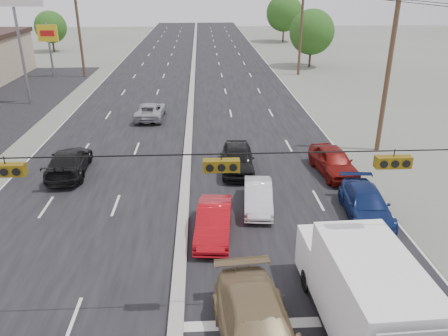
{
  "coord_description": "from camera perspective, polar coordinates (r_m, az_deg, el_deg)",
  "views": [
    {
      "loc": [
        0.98,
        -11.44,
        10.3
      ],
      "look_at": [
        1.96,
        7.34,
        2.2
      ],
      "focal_mm": 35.0,
      "sensor_mm": 36.0,
      "label": 1
    }
  ],
  "objects": [
    {
      "name": "tree_right_mid",
      "position": [
        58.46,
        11.4,
        17.02
      ],
      "size": [
        5.6,
        5.6,
        7.14
      ],
      "color": "#382619",
      "rests_on": "ground"
    },
    {
      "name": "oncoming_far",
      "position": [
        35.88,
        -9.59,
        7.36
      ],
      "size": [
        2.28,
        4.69,
        1.28
      ],
      "primitive_type": "imported",
      "rotation": [
        0.0,
        0.0,
        3.11
      ],
      "color": "#95989C",
      "rests_on": "ground"
    },
    {
      "name": "traffic_signals",
      "position": [
        12.41,
        -0.82,
        0.51
      ],
      "size": [
        25.0,
        0.3,
        0.54
      ],
      "color": "black",
      "rests_on": "ground"
    },
    {
      "name": "center_median",
      "position": [
        42.68,
        -4.29,
        9.41
      ],
      "size": [
        0.5,
        160.0,
        0.2
      ],
      "primitive_type": "cube",
      "color": "gray",
      "rests_on": "ground"
    },
    {
      "name": "tree_left_far",
      "position": [
        75.33,
        -21.71,
        16.74
      ],
      "size": [
        4.8,
        4.8,
        6.12
      ],
      "color": "#382619",
      "rests_on": "ground"
    },
    {
      "name": "queue_car_d",
      "position": [
        21.49,
        18.05,
        -4.56
      ],
      "size": [
        2.3,
        4.81,
        1.35
      ],
      "primitive_type": "imported",
      "rotation": [
        0.0,
        0.0,
        -0.09
      ],
      "color": "#102052",
      "rests_on": "ground"
    },
    {
      "name": "queue_car_b",
      "position": [
        21.31,
        4.47,
        -3.77
      ],
      "size": [
        1.68,
        3.91,
        1.25
      ],
      "primitive_type": "imported",
      "rotation": [
        0.0,
        0.0,
        -0.1
      ],
      "color": "silver",
      "rests_on": "ground"
    },
    {
      "name": "utility_pole_left_c",
      "position": [
        53.43,
        -18.39,
        16.61
      ],
      "size": [
        1.6,
        0.3,
        10.0
      ],
      "color": "#422D1E",
      "rests_on": "ground"
    },
    {
      "name": "oncoming_near",
      "position": [
        26.51,
        -19.62,
        0.72
      ],
      "size": [
        2.4,
        5.17,
        1.46
      ],
      "primitive_type": "imported",
      "rotation": [
        0.0,
        0.0,
        3.21
      ],
      "color": "black",
      "rests_on": "ground"
    },
    {
      "name": "queue_car_e",
      "position": [
        25.75,
        14.09,
        0.82
      ],
      "size": [
        2.25,
        4.63,
        1.52
      ],
      "primitive_type": "imported",
      "rotation": [
        0.0,
        0.0,
        0.1
      ],
      "color": "maroon",
      "rests_on": "ground"
    },
    {
      "name": "box_truck",
      "position": [
        14.32,
        17.39,
        -15.17
      ],
      "size": [
        2.44,
        6.39,
        3.2
      ],
      "rotation": [
        0.0,
        0.0,
        0.04
      ],
      "color": "black",
      "rests_on": "ground"
    },
    {
      "name": "black_suv",
      "position": [
        16.1,
        21.51,
        -14.98
      ],
      "size": [
        2.72,
        5.54,
        1.51
      ],
      "primitive_type": "imported",
      "rotation": [
        0.0,
        0.0,
        0.04
      ],
      "color": "black",
      "rests_on": "ground"
    },
    {
      "name": "red_sedan",
      "position": [
        19.03,
        -1.33,
        -7.07
      ],
      "size": [
        1.83,
        4.26,
        1.36
      ],
      "primitive_type": "imported",
      "rotation": [
        0.0,
        0.0,
        -0.09
      ],
      "color": "#AC0A12",
      "rests_on": "ground"
    },
    {
      "name": "tan_sedan",
      "position": [
        13.69,
        4.41,
        -20.71
      ],
      "size": [
        2.75,
        5.72,
        1.61
      ],
      "primitive_type": "imported",
      "rotation": [
        0.0,
        0.0,
        0.09
      ],
      "color": "olive",
      "rests_on": "ground"
    },
    {
      "name": "road_surface",
      "position": [
        42.71,
        -4.28,
        9.28
      ],
      "size": [
        20.0,
        160.0,
        0.02
      ],
      "primitive_type": "cube",
      "color": "black",
      "rests_on": "ground"
    },
    {
      "name": "queue_car_a",
      "position": [
        25.38,
        1.79,
        1.25
      ],
      "size": [
        2.06,
        4.64,
        1.55
      ],
      "primitive_type": "imported",
      "rotation": [
        0.0,
        0.0,
        -0.05
      ],
      "color": "black",
      "rests_on": "ground"
    },
    {
      "name": "tree_right_far",
      "position": [
        82.98,
        7.88,
        19.41
      ],
      "size": [
        6.4,
        6.4,
        8.16
      ],
      "color": "#382619",
      "rests_on": "ground"
    },
    {
      "name": "utility_pole_right_b",
      "position": [
        29.3,
        20.65,
        11.64
      ],
      "size": [
        1.6,
        0.3,
        10.0
      ],
      "color": "#422D1E",
      "rests_on": "ground"
    },
    {
      "name": "utility_pole_right_c",
      "position": [
        52.97,
        10.04,
        17.35
      ],
      "size": [
        1.6,
        0.3,
        10.0
      ],
      "color": "#422D1E",
      "rests_on": "ground"
    },
    {
      "name": "pole_sign_far",
      "position": [
        54.49,
        -21.98,
        15.5
      ],
      "size": [
        2.2,
        0.25,
        6.0
      ],
      "color": "slate",
      "rests_on": "ground"
    },
    {
      "name": "ground",
      "position": [
        15.42,
        -6.2,
        -18.77
      ],
      "size": [
        200.0,
        200.0,
        0.0
      ],
      "primitive_type": "plane",
      "color": "#606356",
      "rests_on": "ground"
    }
  ]
}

